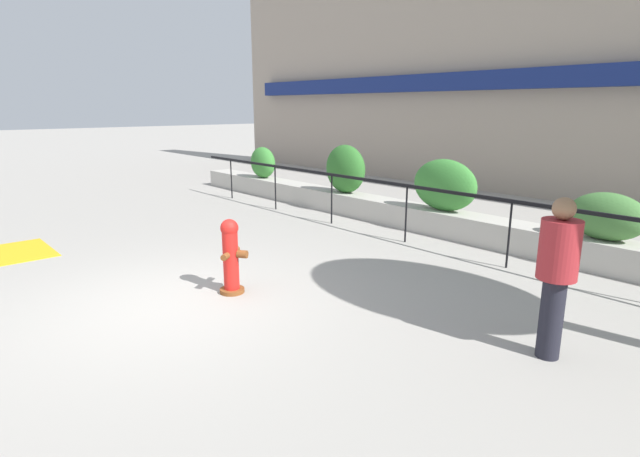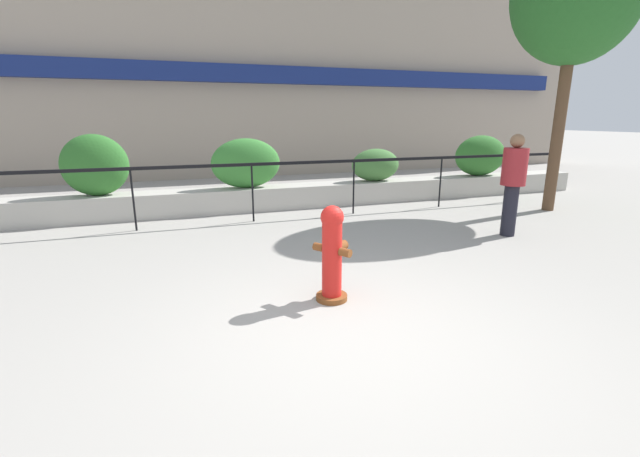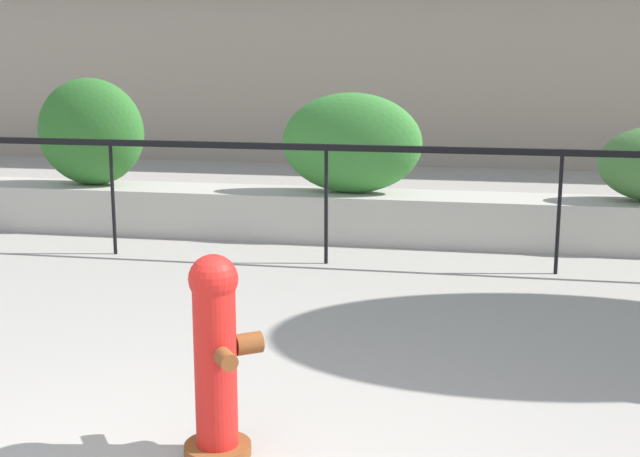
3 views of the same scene
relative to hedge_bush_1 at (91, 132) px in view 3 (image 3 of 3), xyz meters
The scene contains 5 objects.
planter_wall_low 2.97m from the hedge_bush_1, ahead, with size 18.00×0.70×0.50m, color #B7B2A8.
fence_railing_segment 3.05m from the hedge_bush_1, 21.15° to the right, with size 15.00×0.05×1.15m.
hedge_bush_1 is the anchor object (origin of this frame).
hedge_bush_2 2.93m from the hedge_bush_1, ahead, with size 1.49×0.57×1.06m, color #387F33.
fire_hydrant 5.94m from the hedge_bush_1, 59.90° to the right, with size 0.49×0.49×1.08m.
Camera 3 is at (1.41, -3.26, 2.16)m, focal length 50.00 mm.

